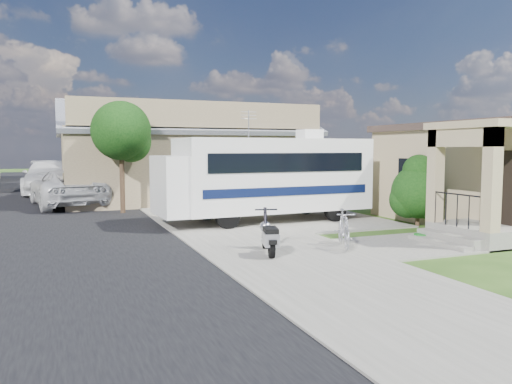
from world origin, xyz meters
name	(u,v)px	position (x,y,z in m)	size (l,w,h in m)	color
ground	(307,246)	(0.00, 0.00, 0.00)	(120.00, 120.00, 0.00)	#203D10
street_slab	(26,214)	(-7.50, 10.00, 0.01)	(9.00, 80.00, 0.02)	black
sidewalk_slab	(184,207)	(-1.00, 10.00, 0.03)	(4.00, 80.00, 0.06)	slate
driveway_slab	(286,220)	(1.50, 4.50, 0.03)	(7.00, 6.00, 0.05)	slate
walk_slab	(421,244)	(3.00, -1.00, 0.03)	(4.00, 3.00, 0.05)	slate
house	(508,173)	(8.88, 1.43, 1.78)	(9.47, 7.80, 3.54)	#8F7B5A
warehouse	(184,161)	(0.00, 13.97, 1.99)	(12.50, 8.40, 5.04)	#7A634C
street_tree_a	(124,134)	(-3.70, 9.05, 3.25)	(2.44, 2.40, 4.58)	black
street_tree_b	(103,136)	(-3.70, 19.05, 3.39)	(2.44, 2.40, 4.73)	black
street_tree_c	(93,143)	(-3.70, 28.05, 3.10)	(2.44, 2.40, 4.42)	black
motorhome	(266,175)	(0.71, 4.53, 1.69)	(7.79, 2.79, 3.94)	silver
shrub	(418,189)	(5.23, 1.83, 1.26)	(2.00, 1.91, 2.46)	black
scooter	(269,237)	(-1.46, -0.77, 0.48)	(0.76, 1.62, 1.08)	black
bicycle	(344,231)	(0.68, -0.75, 0.50)	(0.47, 1.66, 1.00)	#A9A8B0
pickup_truck	(68,188)	(-5.84, 12.56, 0.85)	(2.83, 6.13, 1.70)	silver
van	(49,177)	(-6.74, 20.13, 0.97)	(2.71, 6.68, 1.94)	silver
garden_hose	(420,238)	(3.46, -0.43, 0.08)	(0.37, 0.37, 0.17)	#156A1B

